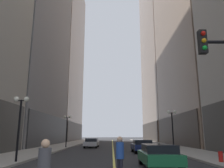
# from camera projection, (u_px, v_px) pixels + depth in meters

# --- Properties ---
(ground_plane) EXTENTS (200.00, 200.00, 0.00)m
(ground_plane) POSITION_uv_depth(u_px,v_px,m) (112.00, 145.00, 37.91)
(ground_plane) COLOR #2D2D30
(sidewalk_left) EXTENTS (4.50, 78.00, 0.15)m
(sidewalk_left) POSITION_uv_depth(u_px,v_px,m) (64.00, 145.00, 37.90)
(sidewalk_left) COLOR #9E9991
(sidewalk_left) RESTS_ON ground
(sidewalk_right) EXTENTS (4.50, 78.00, 0.15)m
(sidewalk_right) POSITION_uv_depth(u_px,v_px,m) (160.00, 145.00, 37.96)
(sidewalk_right) COLOR #9E9991
(sidewalk_right) RESTS_ON ground
(lane_centre_stripe) EXTENTS (0.16, 70.00, 0.01)m
(lane_centre_stripe) POSITION_uv_depth(u_px,v_px,m) (112.00, 145.00, 37.91)
(lane_centre_stripe) COLOR #E5D64C
(lane_centre_stripe) RESTS_ON ground
(building_left_far) EXTENTS (13.43, 26.00, 51.26)m
(building_left_far) POSITION_uv_depth(u_px,v_px,m) (56.00, 55.00, 67.89)
(building_left_far) COLOR gray
(building_left_far) RESTS_ON ground
(building_right_far) EXTENTS (12.21, 26.00, 87.90)m
(building_right_far) POSITION_uv_depth(u_px,v_px,m) (162.00, 2.00, 72.07)
(building_right_far) COLOR gray
(building_right_far) RESTS_ON ground
(car_green) EXTENTS (1.95, 4.18, 1.32)m
(car_green) POSITION_uv_depth(u_px,v_px,m) (158.00, 155.00, 12.70)
(car_green) COLOR #196038
(car_green) RESTS_ON ground
(car_navy) EXTENTS (1.99, 4.59, 1.32)m
(car_navy) POSITION_uv_depth(u_px,v_px,m) (141.00, 145.00, 23.35)
(car_navy) COLOR #141E4C
(car_navy) RESTS_ON ground
(car_silver) EXTENTS (1.94, 4.56, 1.32)m
(car_silver) POSITION_uv_depth(u_px,v_px,m) (91.00, 142.00, 31.67)
(car_silver) COLOR #B7B7BC
(car_silver) RESTS_ON ground
(pedestrian_with_orange_bag) EXTENTS (0.47, 0.47, 1.76)m
(pedestrian_with_orange_bag) POSITION_uv_depth(u_px,v_px,m) (43.00, 168.00, 5.78)
(pedestrian_with_orange_bag) COLOR black
(pedestrian_with_orange_bag) RESTS_ON ground
(pedestrian_in_blue_hoodie) EXTENTS (0.48, 0.48, 1.79)m
(pedestrian_in_blue_hoodie) POSITION_uv_depth(u_px,v_px,m) (119.00, 154.00, 9.39)
(pedestrian_in_blue_hoodie) COLOR black
(pedestrian_in_blue_hoodie) RESTS_ON ground
(street_lamp_left_near) EXTENTS (1.06, 0.36, 4.43)m
(street_lamp_left_near) POSITION_uv_depth(u_px,v_px,m) (19.00, 114.00, 15.03)
(street_lamp_left_near) COLOR black
(street_lamp_left_near) RESTS_ON ground
(street_lamp_left_far) EXTENTS (1.06, 0.36, 4.43)m
(street_lamp_left_far) POSITION_uv_depth(u_px,v_px,m) (66.00, 124.00, 30.62)
(street_lamp_left_far) COLOR black
(street_lamp_left_far) RESTS_ON ground
(street_lamp_right_mid) EXTENTS (1.06, 0.36, 4.43)m
(street_lamp_right_mid) POSITION_uv_depth(u_px,v_px,m) (171.00, 121.00, 24.00)
(street_lamp_right_mid) COLOR black
(street_lamp_right_mid) RESTS_ON ground
(fire_hydrant_right) EXTENTS (0.28, 0.28, 0.80)m
(fire_hydrant_right) POSITION_uv_depth(u_px,v_px,m) (220.00, 158.00, 14.27)
(fire_hydrant_right) COLOR red
(fire_hydrant_right) RESTS_ON ground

